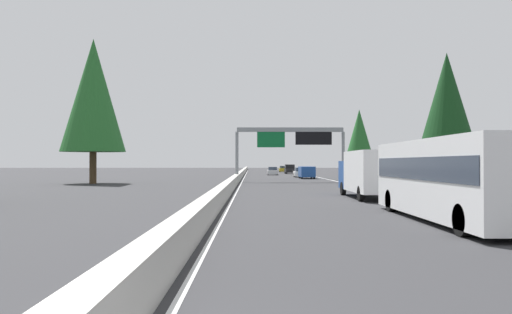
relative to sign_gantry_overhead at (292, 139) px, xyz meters
name	(u,v)px	position (x,y,z in m)	size (l,w,h in m)	color
ground_plane	(241,180)	(5.26, 6.04, -5.02)	(320.00, 320.00, 0.00)	#2D2D30
median_barrier	(241,173)	(25.26, 6.34, -4.57)	(180.00, 0.56, 0.90)	#ADAAA3
shoulder_stripe_right	(321,178)	(15.26, -5.48, -5.01)	(160.00, 0.16, 0.01)	silver
shoulder_stripe_median	(244,178)	(15.26, 5.79, -5.01)	(160.00, 0.16, 0.01)	silver
sign_gantry_overhead	(292,139)	(0.00, 0.00, 0.00)	(0.50, 12.68, 6.30)	gray
bus_distant_b	(448,176)	(-40.21, -2.86, -3.30)	(11.50, 2.55, 3.10)	white
box_truck_far_left	(369,173)	(-27.42, -2.73, -3.40)	(8.50, 2.40, 2.95)	white
minivan_far_right	(307,172)	(12.74, -3.09, -4.06)	(5.00, 1.95, 1.69)	#1E4793
sedan_near_right	(272,171)	(33.86, 0.88, -4.33)	(4.40, 1.80, 1.47)	silver
sedan_mid_right	(300,173)	(20.09, -2.84, -4.33)	(4.40, 1.80, 1.47)	white
sedan_far_center	(283,169)	(63.79, -2.84, -4.33)	(4.40, 1.80, 1.47)	#AD931E
pickup_mid_left	(290,169)	(45.07, -3.11, -4.10)	(5.60, 2.00, 1.86)	black
conifer_right_mid	(447,104)	(-3.13, -16.88, 3.73)	(6.32, 6.32, 14.37)	#4C3823
conifer_right_far	(359,137)	(11.45, -10.24, 0.81)	(4.22, 4.22, 9.60)	#4C3823
conifer_left_near	(93,95)	(-4.82, 21.47, 4.37)	(6.79, 6.79, 15.43)	#4C3823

